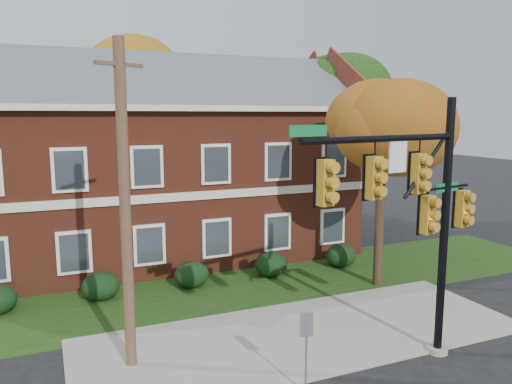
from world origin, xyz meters
name	(u,v)px	position (x,y,z in m)	size (l,w,h in m)	color
ground	(320,349)	(0.00, 0.00, 0.00)	(120.00, 120.00, 0.00)	black
sidewalk	(304,335)	(0.00, 1.00, 0.04)	(14.00, 5.00, 0.08)	gray
grass_strip	(245,286)	(0.00, 6.00, 0.02)	(30.00, 6.00, 0.04)	#193811
apartment_building	(160,154)	(-2.00, 11.95, 4.99)	(18.80, 8.80, 9.74)	maroon
hedge_left	(101,286)	(-5.50, 6.70, 0.53)	(1.40, 1.26, 1.05)	black
hedge_center	(192,275)	(-2.00, 6.70, 0.53)	(1.40, 1.26, 1.05)	black
hedge_right	(271,265)	(1.50, 6.70, 0.53)	(1.40, 1.26, 1.05)	black
hedge_far_right	(341,256)	(5.00, 6.70, 0.53)	(1.40, 1.26, 1.05)	black
tree_near_right	(390,120)	(5.22, 3.87, 6.67)	(4.50, 4.25, 8.58)	black
tree_right_rear	(350,93)	(9.31, 12.81, 8.12)	(6.30, 5.95, 10.62)	black
tree_far_rear	(152,83)	(-0.66, 19.79, 8.84)	(6.84, 6.46, 11.52)	black
traffic_signal	(415,203)	(1.74, -1.75, 4.54)	(6.46, 1.44, 7.31)	gray
utility_pole	(125,207)	(-5.29, 1.17, 4.45)	(1.28, 0.65, 8.78)	#513926
sign_post	(306,340)	(-1.60, -2.00, 1.47)	(0.31, 0.12, 2.16)	slate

